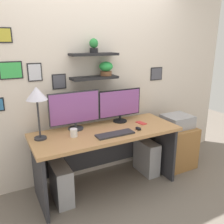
% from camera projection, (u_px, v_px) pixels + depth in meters
% --- Properties ---
extents(ground_plane, '(8.00, 8.00, 0.00)m').
position_uv_depth(ground_plane, '(107.00, 186.00, 3.02)').
color(ground_plane, '#70665B').
extents(back_wall_assembly, '(4.40, 0.24, 2.70)m').
position_uv_depth(back_wall_assembly, '(90.00, 74.00, 3.00)').
color(back_wall_assembly, beige).
rests_on(back_wall_assembly, ground).
extents(desk, '(1.73, 0.68, 0.75)m').
position_uv_depth(desk, '(104.00, 145.00, 2.91)').
color(desk, tan).
rests_on(desk, ground).
extents(monitor_left, '(0.61, 0.18, 0.45)m').
position_uv_depth(monitor_left, '(75.00, 110.00, 2.79)').
color(monitor_left, '#2D2D33').
rests_on(monitor_left, desk).
extents(monitor_right, '(0.59, 0.18, 0.42)m').
position_uv_depth(monitor_right, '(120.00, 105.00, 3.06)').
color(monitor_right, black).
rests_on(monitor_right, desk).
extents(keyboard, '(0.44, 0.14, 0.02)m').
position_uv_depth(keyboard, '(115.00, 134.00, 2.67)').
color(keyboard, '#2D2D33').
rests_on(keyboard, desk).
extents(computer_mouse, '(0.06, 0.09, 0.03)m').
position_uv_depth(computer_mouse, '(138.00, 128.00, 2.83)').
color(computer_mouse, black).
rests_on(computer_mouse, desk).
extents(desk_lamp, '(0.22, 0.22, 0.57)m').
position_uv_depth(desk_lamp, '(37.00, 96.00, 2.43)').
color(desk_lamp, '#2D2D33').
rests_on(desk_lamp, desk).
extents(cell_phone, '(0.09, 0.15, 0.01)m').
position_uv_depth(cell_phone, '(141.00, 123.00, 3.04)').
color(cell_phone, red).
rests_on(cell_phone, desk).
extents(coffee_mug, '(0.08, 0.08, 0.09)m').
position_uv_depth(coffee_mug, '(74.00, 133.00, 2.61)').
color(coffee_mug, white).
rests_on(coffee_mug, desk).
extents(drawer_cabinet, '(0.44, 0.50, 0.59)m').
position_uv_depth(drawer_cabinet, '(175.00, 146.00, 3.48)').
color(drawer_cabinet, '#9E6B38').
rests_on(drawer_cabinet, ground).
extents(printer, '(0.38, 0.34, 0.17)m').
position_uv_depth(printer, '(177.00, 121.00, 3.37)').
color(printer, '#9E9EA3').
rests_on(printer, drawer_cabinet).
extents(computer_tower_left, '(0.18, 0.40, 0.44)m').
position_uv_depth(computer_tower_left, '(61.00, 184.00, 2.69)').
color(computer_tower_left, '#99999E').
rests_on(computer_tower_left, ground).
extents(computer_tower_right, '(0.18, 0.40, 0.45)m').
position_uv_depth(computer_tower_right, '(146.00, 157.00, 3.29)').
color(computer_tower_right, '#99999E').
rests_on(computer_tower_right, ground).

